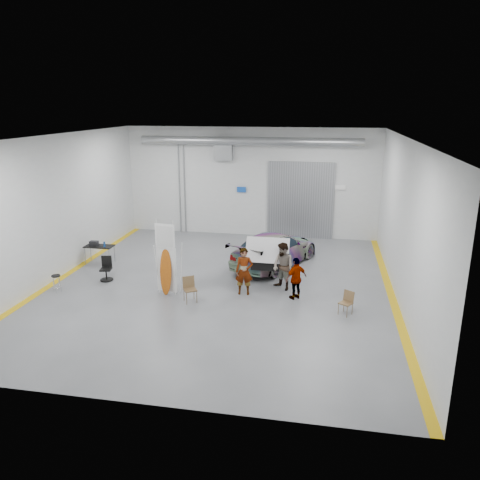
% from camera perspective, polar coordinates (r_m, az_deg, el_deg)
% --- Properties ---
extents(ground, '(16.00, 16.00, 0.00)m').
position_cam_1_polar(ground, '(19.29, -2.60, -5.63)').
color(ground, '#5A5C62').
rests_on(ground, ground).
extents(room_shell, '(14.02, 16.18, 6.01)m').
position_cam_1_polar(room_shell, '(20.26, -0.66, 7.43)').
color(room_shell, silver).
rests_on(room_shell, ground).
extents(sedan_car, '(4.13, 5.66, 1.52)m').
position_cam_1_polar(sedan_car, '(21.61, 4.24, -1.09)').
color(sedan_car, white).
rests_on(sedan_car, ground).
extents(person_a, '(0.73, 0.52, 1.88)m').
position_cam_1_polar(person_a, '(18.19, 0.51, -3.84)').
color(person_a, '#8B5E4C').
rests_on(person_a, ground).
extents(person_b, '(1.19, 1.16, 1.93)m').
position_cam_1_polar(person_b, '(18.72, 5.27, -3.23)').
color(person_b, teal).
rests_on(person_b, ground).
extents(person_c, '(0.98, 0.93, 1.65)m').
position_cam_1_polar(person_c, '(17.92, 6.86, -4.66)').
color(person_c, brown).
rests_on(person_c, ground).
extents(surfboard_display, '(0.85, 0.32, 3.01)m').
position_cam_1_polar(surfboard_display, '(18.28, -8.91, -3.01)').
color(surfboard_display, white).
rests_on(surfboard_display, ground).
extents(folding_chair_near, '(0.62, 0.67, 0.96)m').
position_cam_1_polar(folding_chair_near, '(17.81, -6.07, -6.60)').
color(folding_chair_near, brown).
rests_on(folding_chair_near, ground).
extents(folding_chair_far, '(0.56, 0.61, 0.86)m').
position_cam_1_polar(folding_chair_far, '(17.11, 12.72, -8.04)').
color(folding_chair_far, brown).
rests_on(folding_chair_far, ground).
extents(shop_stool, '(0.36, 0.36, 0.70)m').
position_cam_1_polar(shop_stool, '(19.95, -21.44, -4.97)').
color(shop_stool, black).
rests_on(shop_stool, ground).
extents(work_table, '(1.32, 0.67, 1.08)m').
position_cam_1_polar(work_table, '(22.78, -16.95, -0.67)').
color(work_table, gray).
rests_on(work_table, ground).
extents(office_chair, '(0.54, 0.55, 1.01)m').
position_cam_1_polar(office_chair, '(20.56, -15.94, -3.54)').
color(office_chair, black).
rests_on(office_chair, ground).
extents(trunk_lid, '(1.78, 1.08, 0.04)m').
position_cam_1_polar(trunk_lid, '(19.13, 3.50, -0.94)').
color(trunk_lid, silver).
rests_on(trunk_lid, sedan_car).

